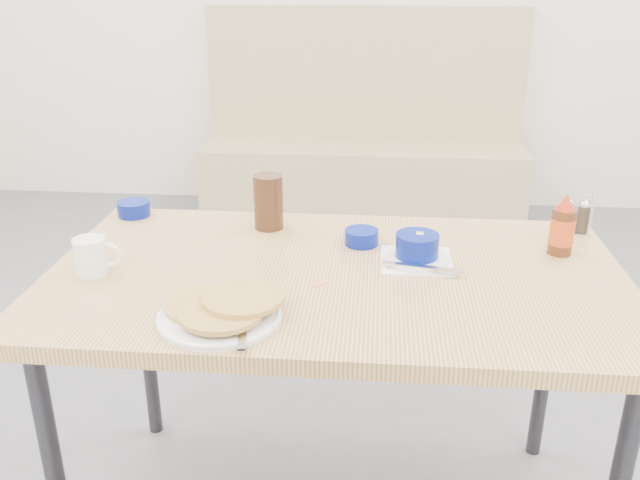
# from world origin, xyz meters

# --- Properties ---
(booth_bench) EXTENTS (1.90, 0.56, 1.22)m
(booth_bench) POSITION_xyz_m (0.00, 2.78, 0.35)
(booth_bench) COLOR tan
(booth_bench) RESTS_ON ground
(dining_table) EXTENTS (1.40, 0.80, 0.76)m
(dining_table) POSITION_xyz_m (0.00, 0.25, 0.70)
(dining_table) COLOR tan
(dining_table) RESTS_ON ground
(pancake_plate) EXTENTS (0.26, 0.27, 0.05)m
(pancake_plate) POSITION_xyz_m (-0.22, -0.01, 0.78)
(pancake_plate) COLOR white
(pancake_plate) RESTS_ON dining_table
(coffee_mug) EXTENTS (0.11, 0.08, 0.09)m
(coffee_mug) POSITION_xyz_m (-0.58, 0.19, 0.81)
(coffee_mug) COLOR white
(coffee_mug) RESTS_ON dining_table
(grits_setting) EXTENTS (0.20, 0.19, 0.07)m
(grits_setting) POSITION_xyz_m (0.20, 0.33, 0.79)
(grits_setting) COLOR white
(grits_setting) RESTS_ON dining_table
(creamer_bowl) EXTENTS (0.09, 0.09, 0.04)m
(creamer_bowl) POSITION_xyz_m (-0.62, 0.59, 0.78)
(creamer_bowl) COLOR navy
(creamer_bowl) RESTS_ON dining_table
(butter_bowl) EXTENTS (0.09, 0.09, 0.04)m
(butter_bowl) POSITION_xyz_m (0.06, 0.43, 0.78)
(butter_bowl) COLOR navy
(butter_bowl) RESTS_ON dining_table
(amber_tumbler) EXTENTS (0.09, 0.09, 0.15)m
(amber_tumbler) POSITION_xyz_m (-0.21, 0.53, 0.84)
(amber_tumbler) COLOR #381F11
(amber_tumbler) RESTS_ON dining_table
(condiment_caddy) EXTENTS (0.10, 0.07, 0.11)m
(condiment_caddy) POSITION_xyz_m (0.64, 0.57, 0.80)
(condiment_caddy) COLOR silver
(condiment_caddy) RESTS_ON dining_table
(syrup_bottle) EXTENTS (0.06, 0.06, 0.16)m
(syrup_bottle) POSITION_xyz_m (0.57, 0.41, 0.83)
(syrup_bottle) COLOR #47230F
(syrup_bottle) RESTS_ON dining_table
(sugar_wrapper) EXTENTS (0.04, 0.04, 0.00)m
(sugar_wrapper) POSITION_xyz_m (-0.04, 0.18, 0.76)
(sugar_wrapper) COLOR #F96053
(sugar_wrapper) RESTS_ON dining_table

